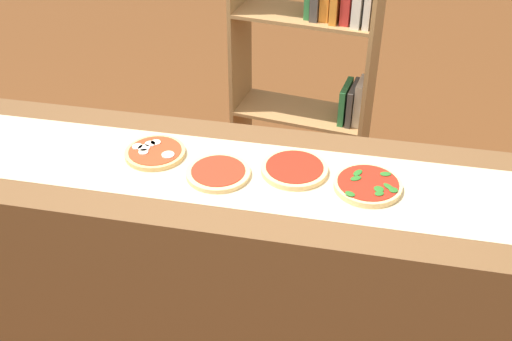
# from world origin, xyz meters

# --- Properties ---
(counter) EXTENTS (2.54, 0.67, 0.92)m
(counter) POSITION_xyz_m (0.00, 0.00, 0.46)
(counter) COLOR brown
(counter) RESTS_ON ground_plane
(parchment_paper) EXTENTS (2.37, 0.41, 0.00)m
(parchment_paper) POSITION_xyz_m (0.00, 0.00, 0.92)
(parchment_paper) COLOR beige
(parchment_paper) RESTS_ON counter
(pizza_mozzarella_0) EXTENTS (0.22, 0.22, 0.03)m
(pizza_mozzarella_0) POSITION_xyz_m (-0.39, 0.05, 0.93)
(pizza_mozzarella_0) COLOR #DBB26B
(pizza_mozzarella_0) RESTS_ON parchment_paper
(pizza_plain_1) EXTENTS (0.23, 0.23, 0.02)m
(pizza_plain_1) POSITION_xyz_m (-0.13, -0.03, 0.93)
(pizza_plain_1) COLOR #E5C17F
(pizza_plain_1) RESTS_ON parchment_paper
(pizza_plain_2) EXTENTS (0.24, 0.24, 0.02)m
(pizza_plain_2) POSITION_xyz_m (0.13, 0.05, 0.93)
(pizza_plain_2) COLOR #E5C17F
(pizza_plain_2) RESTS_ON parchment_paper
(pizza_spinach_3) EXTENTS (0.23, 0.23, 0.03)m
(pizza_spinach_3) POSITION_xyz_m (0.39, -0.00, 0.93)
(pizza_spinach_3) COLOR #E5C17F
(pizza_spinach_3) RESTS_ON parchment_paper
(bookshelf) EXTENTS (0.75, 0.39, 1.64)m
(bookshelf) POSITION_xyz_m (0.10, 1.11, 0.82)
(bookshelf) COLOR #A87A47
(bookshelf) RESTS_ON ground_plane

